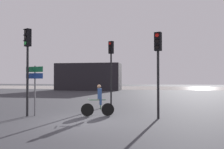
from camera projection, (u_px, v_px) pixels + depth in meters
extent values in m
plane|color=#333338|center=(83.00, 122.00, 9.78)|extent=(120.00, 120.00, 0.00)
cube|color=#9E937F|center=(134.00, 88.00, 44.97)|extent=(80.00, 16.00, 0.01)
cube|color=black|center=(89.00, 77.00, 36.30)|extent=(10.55, 4.00, 4.39)
cylinder|color=black|center=(111.00, 79.00, 15.75)|extent=(0.12, 0.12, 3.73)
cube|color=black|center=(111.00, 47.00, 15.79)|extent=(0.40, 0.36, 0.90)
cylinder|color=red|center=(110.00, 43.00, 15.69)|extent=(0.18, 0.12, 0.19)
cube|color=black|center=(110.00, 42.00, 15.68)|extent=(0.22, 0.20, 0.02)
cylinder|color=black|center=(110.00, 47.00, 15.68)|extent=(0.18, 0.12, 0.19)
cube|color=black|center=(110.00, 46.00, 15.67)|extent=(0.22, 0.20, 0.02)
cylinder|color=black|center=(110.00, 51.00, 15.68)|extent=(0.18, 0.12, 0.19)
cube|color=black|center=(110.00, 50.00, 15.67)|extent=(0.22, 0.20, 0.02)
cylinder|color=black|center=(27.00, 81.00, 11.18)|extent=(0.12, 0.12, 3.59)
cube|color=black|center=(28.00, 38.00, 11.22)|extent=(0.40, 0.37, 0.90)
cylinder|color=black|center=(25.00, 32.00, 11.12)|extent=(0.18, 0.12, 0.19)
cube|color=black|center=(25.00, 29.00, 11.10)|extent=(0.22, 0.20, 0.02)
cylinder|color=black|center=(25.00, 37.00, 11.11)|extent=(0.18, 0.12, 0.19)
cube|color=black|center=(25.00, 35.00, 11.10)|extent=(0.22, 0.20, 0.02)
cylinder|color=green|center=(25.00, 43.00, 11.11)|extent=(0.18, 0.12, 0.19)
cube|color=black|center=(25.00, 41.00, 11.09)|extent=(0.22, 0.20, 0.02)
cylinder|color=black|center=(158.00, 85.00, 10.53)|extent=(0.12, 0.12, 3.28)
cube|color=black|center=(158.00, 42.00, 10.56)|extent=(0.39, 0.34, 0.90)
cylinder|color=red|center=(157.00, 35.00, 10.45)|extent=(0.19, 0.10, 0.19)
cube|color=black|center=(157.00, 33.00, 10.44)|extent=(0.22, 0.18, 0.02)
cylinder|color=black|center=(157.00, 41.00, 10.45)|extent=(0.19, 0.10, 0.19)
cube|color=black|center=(157.00, 39.00, 10.43)|extent=(0.22, 0.18, 0.02)
cylinder|color=black|center=(157.00, 47.00, 10.44)|extent=(0.19, 0.10, 0.19)
cube|color=black|center=(157.00, 45.00, 10.43)|extent=(0.22, 0.18, 0.02)
cylinder|color=slate|center=(35.00, 91.00, 11.36)|extent=(0.08, 0.08, 2.60)
cube|color=#116038|center=(34.00, 69.00, 11.33)|extent=(1.08, 0.29, 0.28)
cube|color=navy|center=(34.00, 76.00, 11.32)|extent=(1.08, 0.29, 0.28)
cylinder|color=black|center=(87.00, 110.00, 11.16)|extent=(0.65, 0.22, 0.66)
cylinder|color=black|center=(108.00, 109.00, 11.27)|extent=(0.65, 0.22, 0.66)
cylinder|color=#1E592D|center=(98.00, 100.00, 11.22)|extent=(0.82, 0.27, 0.04)
cylinder|color=#1E592D|center=(101.00, 104.00, 11.23)|extent=(0.04, 0.04, 0.55)
cylinder|color=#1E592D|center=(88.00, 99.00, 11.17)|extent=(0.15, 0.45, 0.03)
cylinder|color=navy|center=(100.00, 99.00, 11.34)|extent=(0.11, 0.11, 0.60)
cylinder|color=navy|center=(101.00, 99.00, 11.14)|extent=(0.11, 0.11, 0.60)
cube|color=navy|center=(100.00, 94.00, 11.24)|extent=(0.27, 0.34, 0.54)
sphere|color=#846047|center=(99.00, 87.00, 11.24)|extent=(0.20, 0.20, 0.20)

